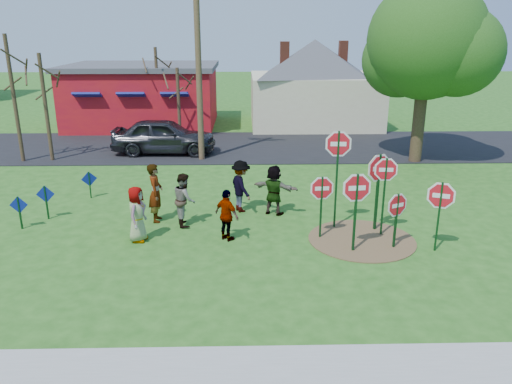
% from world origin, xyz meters
% --- Properties ---
extents(ground, '(120.00, 120.00, 0.00)m').
position_xyz_m(ground, '(0.00, 0.00, 0.00)').
color(ground, '#245719').
rests_on(ground, ground).
extents(sidewalk, '(22.00, 1.80, 0.08)m').
position_xyz_m(sidewalk, '(0.00, -7.20, 0.04)').
color(sidewalk, '#9E9E99').
rests_on(sidewalk, ground).
extents(road, '(120.00, 7.50, 0.04)m').
position_xyz_m(road, '(0.00, 11.50, 0.02)').
color(road, black).
rests_on(road, ground).
extents(dirt_patch, '(3.20, 3.20, 0.03)m').
position_xyz_m(dirt_patch, '(4.50, -1.00, 0.01)').
color(dirt_patch, brown).
rests_on(dirt_patch, ground).
extents(red_building, '(9.40, 7.69, 3.90)m').
position_xyz_m(red_building, '(-5.50, 17.99, 1.97)').
color(red_building, maroon).
rests_on(red_building, ground).
extents(cream_house, '(9.40, 9.40, 6.50)m').
position_xyz_m(cream_house, '(5.50, 18.00, 2.92)').
color(cream_house, beige).
rests_on(cream_house, ground).
extents(stop_sign_a, '(1.10, 0.14, 2.45)m').
position_xyz_m(stop_sign_a, '(4.07, -1.76, 1.69)').
color(stop_sign_a, '#0F3917').
rests_on(stop_sign_a, ground).
extents(stop_sign_b, '(1.09, 0.08, 3.28)m').
position_xyz_m(stop_sign_b, '(3.84, 0.03, 2.40)').
color(stop_sign_b, '#0F3917').
rests_on(stop_sign_b, ground).
extents(stop_sign_c, '(0.96, 0.07, 2.57)m').
position_xyz_m(stop_sign_c, '(5.17, -0.62, 1.81)').
color(stop_sign_c, '#0F3917').
rests_on(stop_sign_c, ground).
extents(stop_sign_d, '(1.06, 0.53, 2.62)m').
position_xyz_m(stop_sign_d, '(5.08, -0.20, 1.85)').
color(stop_sign_d, '#0F3917').
rests_on(stop_sign_d, ground).
extents(stop_sign_e, '(0.84, 0.42, 1.78)m').
position_xyz_m(stop_sign_e, '(5.30, -1.57, 1.19)').
color(stop_sign_e, '#0F3917').
rests_on(stop_sign_e, ground).
extents(stop_sign_f, '(0.98, 0.39, 2.18)m').
position_xyz_m(stop_sign_f, '(6.44, -1.77, 1.52)').
color(stop_sign_f, '#0F3917').
rests_on(stop_sign_f, ground).
extents(stop_sign_g, '(0.96, 0.10, 2.06)m').
position_xyz_m(stop_sign_g, '(3.27, -0.78, 1.41)').
color(stop_sign_g, '#0F3917').
rests_on(stop_sign_g, ground).
extents(blue_diamond_b, '(0.57, 0.05, 1.09)m').
position_xyz_m(blue_diamond_b, '(-6.11, 0.15, 0.67)').
color(blue_diamond_b, '#0F3917').
rests_on(blue_diamond_b, ground).
extents(blue_diamond_c, '(0.60, 0.06, 1.17)m').
position_xyz_m(blue_diamond_c, '(-5.59, 1.00, 0.72)').
color(blue_diamond_c, '#0F3917').
rests_on(blue_diamond_c, ground).
extents(blue_diamond_d, '(0.54, 0.23, 1.03)m').
position_xyz_m(blue_diamond_d, '(-4.79, 3.14, 0.63)').
color(blue_diamond_d, '#0F3917').
rests_on(blue_diamond_d, ground).
extents(person_a, '(0.67, 0.91, 1.70)m').
position_xyz_m(person_a, '(-2.21, -0.87, 0.85)').
color(person_a, '#3B4383').
rests_on(person_a, ground).
extents(person_b, '(0.50, 0.73, 1.94)m').
position_xyz_m(person_b, '(-1.92, 0.75, 0.97)').
color(person_b, '#2B726E').
rests_on(person_b, ground).
extents(person_c, '(0.83, 0.97, 1.72)m').
position_xyz_m(person_c, '(-0.95, 0.38, 0.86)').
color(person_c, brown).
rests_on(person_c, ground).
extents(person_d, '(1.09, 1.34, 1.81)m').
position_xyz_m(person_d, '(0.86, 1.60, 0.90)').
color(person_d, '#2D2E32').
rests_on(person_d, ground).
extents(person_e, '(0.94, 0.92, 1.58)m').
position_xyz_m(person_e, '(0.45, -0.89, 0.79)').
color(person_e, '#442E55').
rests_on(person_e, ground).
extents(person_f, '(1.66, 1.16, 1.73)m').
position_xyz_m(person_f, '(1.98, 1.29, 0.86)').
color(person_f, '#1D502C').
rests_on(person_f, ground).
extents(suv, '(5.20, 2.24, 1.75)m').
position_xyz_m(suv, '(-3.05, 10.05, 0.91)').
color(suv, '#2A2A2E').
rests_on(suv, road).
extents(utility_pole, '(2.17, 0.63, 9.00)m').
position_xyz_m(utility_pole, '(-1.09, 8.79, 4.74)').
color(utility_pole, '#4C3823').
rests_on(utility_pole, ground).
extents(leafy_tree, '(5.78, 5.27, 8.22)m').
position_xyz_m(leafy_tree, '(9.26, 8.19, 5.29)').
color(leafy_tree, '#382819').
rests_on(leafy_tree, ground).
extents(bare_tree_west, '(1.80, 1.80, 5.85)m').
position_xyz_m(bare_tree_west, '(-9.59, 8.62, 3.79)').
color(bare_tree_west, '#382819').
rests_on(bare_tree_west, ground).
extents(bare_tree_east, '(1.80, 1.80, 4.04)m').
position_xyz_m(bare_tree_east, '(-2.64, 13.12, 2.61)').
color(bare_tree_east, '#382819').
rests_on(bare_tree_east, ground).
extents(bare_tree_mid, '(1.80, 1.80, 5.02)m').
position_xyz_m(bare_tree_mid, '(-8.26, 8.77, 3.25)').
color(bare_tree_mid, '#382819').
rests_on(bare_tree_mid, ground).
extents(bare_tree_extra, '(1.80, 1.80, 5.06)m').
position_xyz_m(bare_tree_extra, '(-4.02, 14.64, 3.27)').
color(bare_tree_extra, '#382819').
rests_on(bare_tree_extra, ground).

